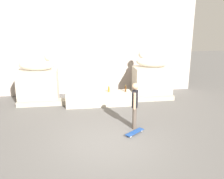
{
  "coord_description": "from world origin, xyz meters",
  "views": [
    {
      "loc": [
        -0.9,
        -7.08,
        3.91
      ],
      "look_at": [
        0.43,
        2.37,
        1.1
      ],
      "focal_mm": 40.3,
      "sensor_mm": 36.0,
      "label": 1
    }
  ],
  "objects_px": {
    "statue_reclining_left": "(37,64)",
    "skater": "(135,104)",
    "bottle_brown": "(126,89)",
    "skateboard": "(135,132)",
    "statue_reclining_right": "(152,61)",
    "bottle_orange": "(109,89)"
  },
  "relations": [
    {
      "from": "statue_reclining_left",
      "to": "skater",
      "type": "xyz_separation_m",
      "value": [
        3.78,
        -3.51,
        -0.84
      ]
    },
    {
      "from": "skater",
      "to": "bottle_brown",
      "type": "distance_m",
      "value": 2.46
    },
    {
      "from": "skater",
      "to": "skateboard",
      "type": "distance_m",
      "value": 1.0
    },
    {
      "from": "statue_reclining_left",
      "to": "skater",
      "type": "distance_m",
      "value": 5.23
    },
    {
      "from": "statue_reclining_right",
      "to": "skater",
      "type": "bearing_deg",
      "value": 77.35
    },
    {
      "from": "skateboard",
      "to": "bottle_brown",
      "type": "bearing_deg",
      "value": -132.58
    },
    {
      "from": "skater",
      "to": "statue_reclining_left",
      "type": "bearing_deg",
      "value": -116.79
    },
    {
      "from": "statue_reclining_left",
      "to": "skater",
      "type": "height_order",
      "value": "statue_reclining_left"
    },
    {
      "from": "bottle_orange",
      "to": "statue_reclining_left",
      "type": "bearing_deg",
      "value": 162.96
    },
    {
      "from": "bottle_orange",
      "to": "bottle_brown",
      "type": "bearing_deg",
      "value": -7.0
    },
    {
      "from": "skater",
      "to": "skateboard",
      "type": "xyz_separation_m",
      "value": [
        -0.1,
        -0.51,
        -0.86
      ]
    },
    {
      "from": "statue_reclining_left",
      "to": "skateboard",
      "type": "xyz_separation_m",
      "value": [
        3.68,
        -4.02,
        -1.7
      ]
    },
    {
      "from": "skater",
      "to": "bottle_orange",
      "type": "height_order",
      "value": "skater"
    },
    {
      "from": "statue_reclining_left",
      "to": "bottle_orange",
      "type": "bearing_deg",
      "value": -11.06
    },
    {
      "from": "statue_reclining_right",
      "to": "bottle_orange",
      "type": "distance_m",
      "value": 2.67
    },
    {
      "from": "statue_reclining_left",
      "to": "statue_reclining_right",
      "type": "relative_size",
      "value": 0.98
    },
    {
      "from": "statue_reclining_left",
      "to": "skater",
      "type": "relative_size",
      "value": 0.99
    },
    {
      "from": "bottle_orange",
      "to": "statue_reclining_right",
      "type": "bearing_deg",
      "value": 23.59
    },
    {
      "from": "statue_reclining_right",
      "to": "bottle_brown",
      "type": "distance_m",
      "value": 2.11
    },
    {
      "from": "skateboard",
      "to": "bottle_brown",
      "type": "height_order",
      "value": "bottle_brown"
    },
    {
      "from": "statue_reclining_left",
      "to": "skateboard",
      "type": "relative_size",
      "value": 2.19
    },
    {
      "from": "statue_reclining_right",
      "to": "statue_reclining_left",
      "type": "bearing_deg",
      "value": 12.56
    }
  ]
}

